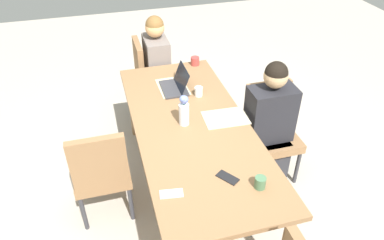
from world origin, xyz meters
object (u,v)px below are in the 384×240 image
(laptop_head_right_left_near, at_px, (176,85))
(phone_silver, at_px, (171,194))
(chair_head_right_left_near, at_px, (150,75))
(phone_black, at_px, (228,178))
(coffee_mug_centre_left, at_px, (260,183))
(chair_near_left_mid, at_px, (270,127))
(flower_vase, at_px, (184,110))
(dining_table, at_px, (192,133))
(chair_far_right_near, at_px, (101,170))
(coffee_mug_near_left, at_px, (199,91))
(person_near_left_mid, at_px, (268,130))
(person_head_right_left_near, at_px, (158,74))
(coffee_mug_near_right, at_px, (195,61))

(laptop_head_right_left_near, relative_size, phone_silver, 2.13)
(chair_head_right_left_near, xyz_separation_m, phone_black, (-2.03, -0.18, 0.26))
(coffee_mug_centre_left, bearing_deg, phone_silver, 80.59)
(chair_near_left_mid, distance_m, flower_vase, 0.92)
(dining_table, bearing_deg, chair_far_right_near, 93.90)
(chair_head_right_left_near, height_order, laptop_head_right_left_near, laptop_head_right_left_near)
(laptop_head_right_left_near, bearing_deg, dining_table, 179.03)
(coffee_mug_near_left, relative_size, phone_black, 0.56)
(chair_head_right_left_near, bearing_deg, laptop_head_right_left_near, -171.83)
(person_near_left_mid, height_order, phone_silver, person_near_left_mid)
(person_head_right_left_near, xyz_separation_m, laptop_head_right_left_near, (-0.74, -0.04, 0.27))
(coffee_mug_near_right, distance_m, coffee_mug_centre_left, 1.78)
(chair_head_right_left_near, distance_m, coffee_mug_near_right, 0.64)
(person_head_right_left_near, xyz_separation_m, coffee_mug_centre_left, (-2.10, -0.27, 0.27))
(coffee_mug_centre_left, bearing_deg, person_head_right_left_near, 7.39)
(coffee_mug_centre_left, relative_size, phone_black, 0.56)
(phone_black, relative_size, phone_silver, 1.00)
(flower_vase, bearing_deg, coffee_mug_near_left, -31.31)
(chair_head_right_left_near, relative_size, person_head_right_left_near, 0.75)
(coffee_mug_centre_left, distance_m, phone_black, 0.22)
(person_head_right_left_near, bearing_deg, chair_near_left_mid, -146.26)
(person_head_right_left_near, height_order, chair_near_left_mid, person_head_right_left_near)
(person_head_right_left_near, xyz_separation_m, flower_vase, (-1.29, 0.03, 0.36))
(chair_near_left_mid, bearing_deg, coffee_mug_centre_left, 149.27)
(person_near_left_mid, xyz_separation_m, coffee_mug_near_left, (0.37, 0.54, 0.27))
(dining_table, relative_size, phone_black, 14.44)
(phone_black, xyz_separation_m, phone_silver, (-0.04, 0.40, 0.00))
(dining_table, relative_size, flower_vase, 8.06)
(chair_near_left_mid, distance_m, phone_silver, 1.39)
(laptop_head_right_left_near, height_order, phone_silver, laptop_head_right_left_near)
(chair_near_left_mid, xyz_separation_m, coffee_mug_centre_left, (-0.90, 0.53, 0.30))
(chair_far_right_near, xyz_separation_m, phone_black, (-0.59, -0.83, 0.26))
(coffee_mug_centre_left, bearing_deg, flower_vase, 20.21)
(person_head_right_left_near, height_order, phone_silver, person_head_right_left_near)
(phone_silver, bearing_deg, coffee_mug_near_left, -106.30)
(coffee_mug_near_right, bearing_deg, phone_silver, 159.30)
(coffee_mug_near_left, xyz_separation_m, phone_silver, (-1.10, 0.50, -0.04))
(coffee_mug_centre_left, bearing_deg, chair_far_right_near, 54.12)
(coffee_mug_near_right, relative_size, phone_silver, 0.59)
(coffee_mug_near_left, bearing_deg, chair_far_right_near, 116.65)
(person_head_right_left_near, xyz_separation_m, coffee_mug_near_left, (-0.91, -0.21, 0.27))
(person_near_left_mid, xyz_separation_m, chair_far_right_near, (-0.10, 1.47, -0.03))
(chair_far_right_near, xyz_separation_m, coffee_mug_near_left, (0.47, -0.94, 0.30))
(chair_head_right_left_near, bearing_deg, person_head_right_left_near, -128.76)
(flower_vase, relative_size, phone_black, 1.79)
(coffee_mug_near_right, bearing_deg, chair_head_right_left_near, 47.67)
(dining_table, bearing_deg, laptop_head_right_left_near, -0.97)
(coffee_mug_centre_left, bearing_deg, person_near_left_mid, -29.92)
(laptop_head_right_left_near, bearing_deg, person_head_right_left_near, 3.13)
(coffee_mug_centre_left, bearing_deg, chair_near_left_mid, -30.73)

